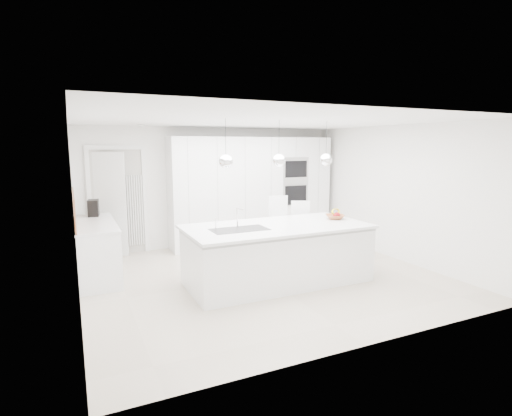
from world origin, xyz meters
name	(u,v)px	position (x,y,z in m)	size (l,w,h in m)	color
floor	(264,277)	(0.00, 0.00, 0.00)	(5.50, 5.50, 0.00)	#C3B39F
wall_back	(213,187)	(0.00, 2.50, 1.25)	(5.50, 5.50, 0.00)	white
wall_left	(74,214)	(-2.75, 0.00, 1.25)	(5.00, 5.00, 0.00)	white
ceiling	(264,121)	(0.00, 0.00, 2.50)	(5.50, 5.50, 0.00)	white
tall_cabinets	(252,191)	(0.80, 2.20, 1.15)	(3.60, 0.60, 2.30)	white
oven_stack	(296,181)	(1.70, 1.89, 1.35)	(0.62, 0.04, 1.05)	#A5A5A8
doorway_frame	(118,203)	(-1.95, 2.47, 1.02)	(1.11, 0.08, 2.13)	white
hallway_door	(105,205)	(-2.20, 2.42, 1.00)	(0.82, 0.04, 2.00)	white
radiator	(136,211)	(-1.63, 2.46, 0.85)	(0.32, 0.04, 1.40)	white
left_base_cabinets	(97,251)	(-2.45, 1.20, 0.43)	(0.60, 1.80, 0.86)	white
left_worktop	(95,224)	(-2.45, 1.20, 0.88)	(0.62, 1.82, 0.04)	white
oak_backsplash	(74,208)	(-2.74, 1.20, 1.15)	(0.02, 1.80, 0.50)	#AD653C
island_base	(278,255)	(0.10, -0.30, 0.43)	(2.80, 1.20, 0.86)	white
island_worktop	(277,227)	(0.10, -0.25, 0.88)	(2.84, 1.40, 0.04)	white
island_sink	(239,235)	(-0.55, -0.30, 0.82)	(0.84, 0.44, 0.18)	#3F3F42
island_tap	(237,217)	(-0.50, -0.10, 1.05)	(0.02, 0.02, 0.30)	white
pendant_left	(226,162)	(-0.75, -0.30, 1.90)	(0.20, 0.20, 0.20)	white
pendant_mid	(279,161)	(0.10, -0.30, 1.90)	(0.20, 0.20, 0.20)	white
pendant_right	(326,160)	(0.95, -0.30, 1.90)	(0.20, 0.20, 0.20)	white
fruit_bowl	(335,217)	(1.24, -0.19, 0.94)	(0.31, 0.31, 0.08)	#AD653C
espresso_machine	(93,208)	(-2.43, 1.84, 1.04)	(0.17, 0.27, 0.29)	black
bar_stool_left	(282,230)	(0.67, 0.63, 0.60)	(0.40, 0.55, 1.20)	white
bar_stool_right	(304,232)	(1.09, 0.54, 0.55)	(0.36, 0.50, 1.10)	white
apple_a	(338,215)	(1.28, -0.21, 0.97)	(0.08, 0.08, 0.08)	#A00D16
apple_b	(335,216)	(1.21, -0.24, 0.97)	(0.08, 0.08, 0.08)	#A00D16
apple_c	(336,215)	(1.24, -0.22, 0.97)	(0.07, 0.07, 0.07)	#A00D16
apple_extra_3	(337,215)	(1.27, -0.21, 0.97)	(0.09, 0.09, 0.09)	#A00D16
banana_bunch	(336,212)	(1.26, -0.19, 1.02)	(0.23, 0.23, 0.03)	yellow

